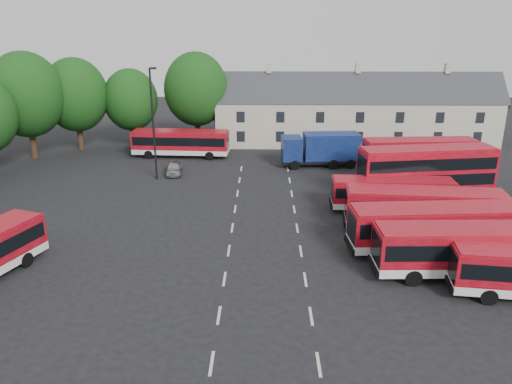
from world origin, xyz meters
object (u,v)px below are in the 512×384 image
bus_dd_south (426,171)px  box_truck (321,148)px  lamppost (153,121)px  silver_car (174,168)px

bus_dd_south → box_truck: size_ratio=1.42×
box_truck → lamppost: lamppost is taller
bus_dd_south → box_truck: (-7.92, 10.68, -0.71)m
bus_dd_south → silver_car: 24.73m
box_truck → lamppost: size_ratio=0.77×
silver_car → lamppost: size_ratio=0.35×
bus_dd_south → lamppost: (-24.84, 5.83, 3.10)m
box_truck → lamppost: (-16.93, -4.85, 3.81)m
lamppost → silver_car: bearing=51.8°
bus_dd_south → box_truck: bus_dd_south is taller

